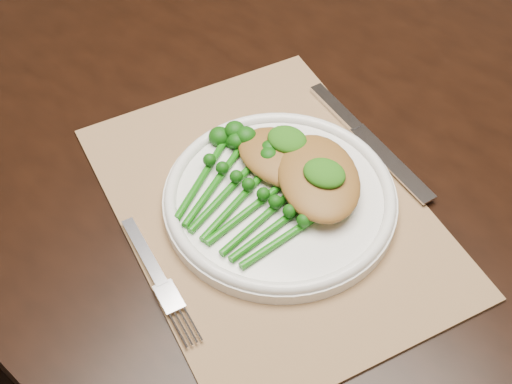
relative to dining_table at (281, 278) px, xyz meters
The scene contains 11 objects.
floor 0.41m from the dining_table, 140.23° to the right, with size 4.00×4.00×0.00m, color brown.
dining_table is the anchor object (origin of this frame).
placemat 0.40m from the dining_table, 67.10° to the right, with size 0.44×0.33×0.00m, color #98734D.
dinner_plate 0.41m from the dining_table, 62.87° to the right, with size 0.27×0.27×0.02m.
knife 0.39m from the dining_table, 16.74° to the left, with size 0.22×0.11×0.01m.
fork 0.48m from the dining_table, 85.41° to the right, with size 0.17×0.10×0.01m.
chicken_fillet_left 0.42m from the dining_table, 61.70° to the right, with size 0.12×0.09×0.02m, color olive.
chicken_fillet_right 0.43m from the dining_table, 44.71° to the right, with size 0.13×0.09×0.03m, color olive.
pesto_dollop_left 0.43m from the dining_table, 61.05° to the right, with size 0.05×0.04×0.02m, color #164D0B.
pesto_dollop_right 0.45m from the dining_table, 43.41° to the right, with size 0.05×0.04×0.02m, color #164D0B.
broccolini_bundle 0.43m from the dining_table, 76.00° to the right, with size 0.17×0.19×0.04m.
Camera 1 is at (0.44, -0.48, 1.40)m, focal length 50.00 mm.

